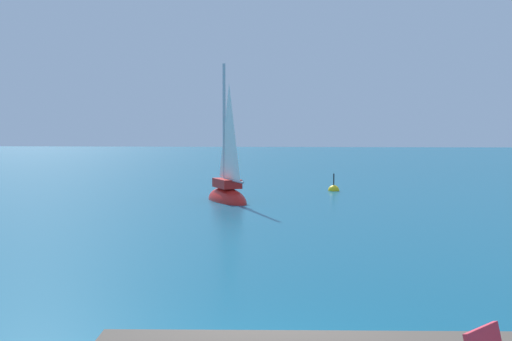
% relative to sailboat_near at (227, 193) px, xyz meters
% --- Properties ---
extents(sailboat_near, '(2.57, 3.55, 6.45)m').
position_rel_sailboat_near_xyz_m(sailboat_near, '(0.00, 0.00, 0.00)').
color(sailboat_near, red).
rests_on(sailboat_near, ground).
extents(marker_buoy, '(0.56, 0.56, 1.13)m').
position_rel_sailboat_near_xyz_m(marker_buoy, '(4.81, 4.62, -0.34)').
color(marker_buoy, yellow).
rests_on(marker_buoy, ground).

